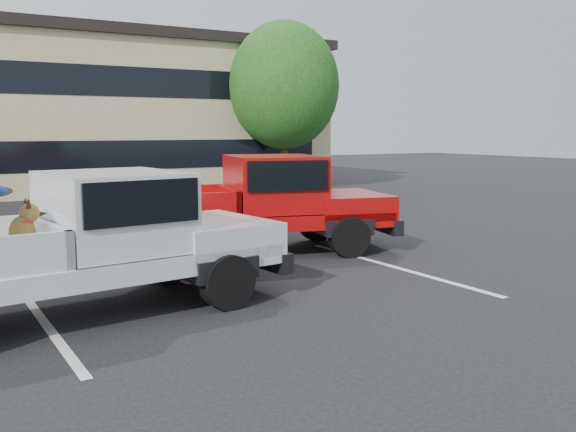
% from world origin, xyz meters
% --- Properties ---
extents(ground, '(90.00, 90.00, 0.00)m').
position_xyz_m(ground, '(0.00, 0.00, 0.00)').
color(ground, black).
rests_on(ground, ground).
extents(stripe_left, '(0.12, 5.00, 0.01)m').
position_xyz_m(stripe_left, '(-3.00, 2.00, 0.00)').
color(stripe_left, silver).
rests_on(stripe_left, ground).
extents(stripe_right, '(0.12, 5.00, 0.01)m').
position_xyz_m(stripe_right, '(3.00, 2.00, 0.00)').
color(stripe_right, silver).
rests_on(stripe_right, ground).
extents(motel_building, '(20.40, 8.40, 6.30)m').
position_xyz_m(motel_building, '(2.00, 20.99, 3.21)').
color(motel_building, tan).
rests_on(motel_building, ground).
extents(tree_right, '(4.46, 4.46, 6.78)m').
position_xyz_m(tree_right, '(9.00, 16.00, 4.21)').
color(tree_right, '#332114').
rests_on(tree_right, ground).
extents(tree_back, '(4.68, 4.68, 7.11)m').
position_xyz_m(tree_back, '(6.00, 24.00, 4.41)').
color(tree_back, '#332114').
rests_on(tree_back, ground).
extents(silver_pickup, '(5.87, 2.57, 2.06)m').
position_xyz_m(silver_pickup, '(-2.25, 1.83, 1.05)').
color(silver_pickup, black).
rests_on(silver_pickup, ground).
extents(red_pickup, '(6.16, 3.37, 1.93)m').
position_xyz_m(red_pickup, '(1.72, 4.40, 1.05)').
color(red_pickup, black).
rests_on(red_pickup, ground).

